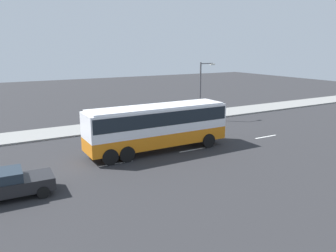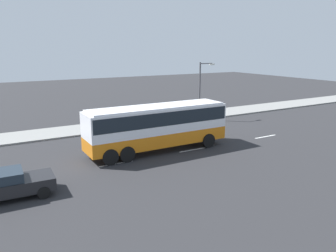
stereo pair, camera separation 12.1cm
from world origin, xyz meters
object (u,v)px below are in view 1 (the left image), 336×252
coach_bus (158,123)px  pedestrian_near_curb (119,115)px  car_black_sedan (3,184)px  street_lamp (202,86)px  pedestrian_at_crossing (103,120)px

coach_bus → pedestrian_near_curb: size_ratio=6.12×
coach_bus → car_black_sedan: coach_bus is taller
street_lamp → pedestrian_near_curb: bearing=171.6°
pedestrian_at_crossing → car_black_sedan: bearing=-20.8°
pedestrian_near_curb → street_lamp: (8.81, -1.30, 2.46)m
car_black_sedan → coach_bus: bearing=19.2°
coach_bus → car_black_sedan: 11.22m
pedestrian_at_crossing → street_lamp: 11.09m
car_black_sedan → street_lamp: size_ratio=0.79×
car_black_sedan → street_lamp: bearing=30.2°
pedestrian_near_curb → pedestrian_at_crossing: (-1.95, -0.80, -0.16)m
coach_bus → pedestrian_at_crossing: coach_bus is taller
pedestrian_at_crossing → street_lamp: size_ratio=0.26×
car_black_sedan → pedestrian_near_curb: 16.22m
pedestrian_at_crossing → coach_bus: bearing=29.9°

